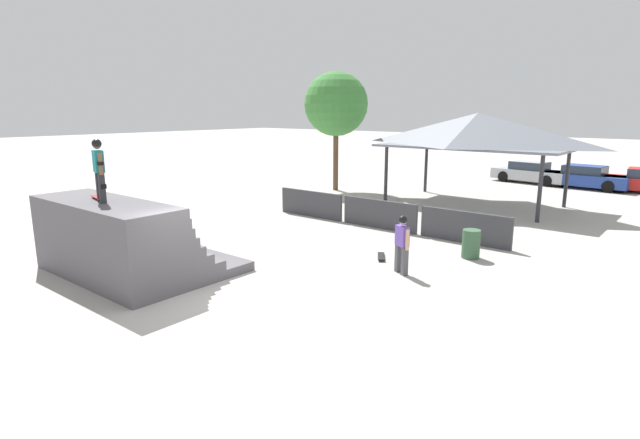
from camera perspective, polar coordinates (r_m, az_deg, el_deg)
The scene contains 12 objects.
ground_plane at distance 11.88m, azimuth -11.76°, elevation -8.98°, with size 160.00×160.00×0.00m, color #ADA8A0.
quarter_pipe_ramp at distance 14.11m, azimuth -21.75°, elevation -2.50°, with size 4.87×3.64×2.02m.
skater_on_deck at distance 13.49m, azimuth -23.96°, elevation 5.59°, with size 0.68×0.34×1.57m.
skateboard_on_deck at distance 14.04m, azimuth -23.97°, elevation 2.33°, with size 0.80×0.37×0.09m.
bystander_walking at distance 13.33m, azimuth 9.36°, elevation -2.30°, with size 0.59×0.39×1.59m.
skateboard_on_ground at distance 14.83m, azimuth 7.02°, elevation -4.23°, with size 0.63×0.82×0.09m.
barrier_fence at distance 18.50m, azimuth 6.79°, elevation 0.61°, with size 9.71×0.12×1.05m.
pavilion_shelter at distance 23.76m, azimuth 17.50°, elevation 9.67°, with size 8.14×4.69×4.15m.
tree_beside_pavilion at distance 27.01m, azimuth 1.85°, elevation 13.02°, with size 3.37×3.37×6.27m.
trash_bin at distance 15.35m, azimuth 16.88°, elevation -2.68°, with size 0.52×0.52×0.85m, color #385B3D.
parked_car_silver at distance 32.50m, azimuth 22.90°, elevation 4.94°, with size 4.53×2.25×1.27m.
parked_car_blue at distance 31.52m, azimuth 28.08°, elevation 4.26°, with size 4.57×2.10×1.27m.
Camera 1 is at (8.70, -6.86, 4.28)m, focal length 28.00 mm.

